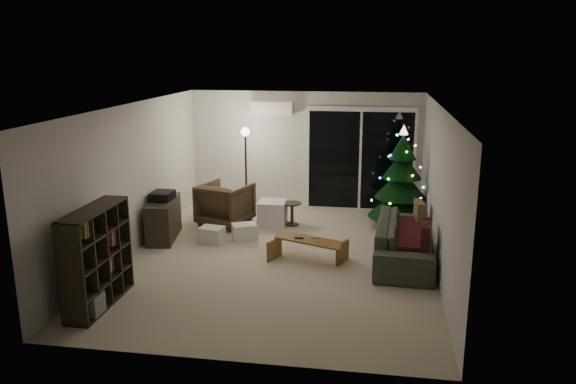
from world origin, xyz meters
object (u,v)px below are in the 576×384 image
Objects in this scene: sofa at (405,241)px; christmas_tree at (401,178)px; bookshelf at (85,257)px; media_cabinet at (164,219)px; armchair at (225,204)px; coffee_table at (308,250)px.

christmas_tree is at bearing 4.25° from sofa.
sofa is at bearing 18.17° from bookshelf.
media_cabinet is 4.32m from sofa.
christmas_tree reaches higher than armchair.
bookshelf is 1.14× the size of coffee_table.
bookshelf is at bearing 94.46° from armchair.
sofa is at bearing -15.24° from media_cabinet.
christmas_tree is at bearing 33.52° from bookshelf.
christmas_tree is (4.27, 1.33, 0.63)m from media_cabinet.
sofa reaches higher than coffee_table.
sofa is (4.30, 2.33, -0.34)m from bookshelf.
bookshelf is 3.46m from coffee_table.
armchair is at bearing 38.33° from media_cabinet.
armchair is at bearing 70.70° from sofa.
christmas_tree is at bearing -156.32° from armchair.
christmas_tree is (3.38, 0.35, 0.57)m from armchair.
sofa is at bearing -89.11° from christmas_tree.
christmas_tree reaches higher than sofa.
armchair is 0.40× the size of sofa.
bookshelf is 3.87m from armchair.
sofa is 1.89m from christmas_tree.
sofa is 1.16× the size of christmas_tree.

